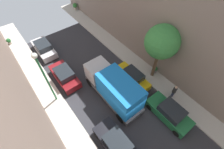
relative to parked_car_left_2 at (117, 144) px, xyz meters
The scene contains 16 objects.
ground 3.18m from the parked_car_left_2, 29.37° to the left, with size 32.00×32.00×0.00m, color #2D2D33.
sidewalk_left 2.83m from the parked_car_left_2, 146.55° to the left, with size 2.00×44.00×0.15m, color #B7B2A8.
sidewalk_right 7.87m from the parked_car_left_2, 11.16° to the left, with size 2.00×44.00×0.15m, color #B7B2A8.
building_right 13.52m from the parked_car_left_2, ahead, with size 6.00×44.00×14.64m, color gray.
parked_car_left_2 is the anchor object (origin of this frame).
parked_car_left_3 8.77m from the parked_car_left_2, 90.00° to the left, with size 1.78×4.20×1.57m.
parked_car_left_4 14.32m from the parked_car_left_2, 90.00° to the left, with size 1.78×4.20×1.57m.
parked_car_right_2 5.47m from the parked_car_left_2, ahead, with size 1.78×4.20×1.57m.
parked_car_right_3 6.84m from the parked_car_left_2, 37.87° to the left, with size 1.78×4.20×1.57m.
delivery_truck 4.74m from the parked_car_left_2, 54.23° to the left, with size 2.26×6.60×3.38m.
pedestrian 7.29m from the parked_car_left_2, ahead, with size 0.40×0.36×1.72m.
street_tree_1 9.43m from the parked_car_left_2, 23.36° to the left, with size 3.18×3.18×6.21m.
potted_plant_2 18.90m from the parked_car_left_2, 99.18° to the left, with size 0.55×0.55×0.80m.
potted_plant_3 22.63m from the parked_car_left_2, 68.65° to the left, with size 0.72×0.72×1.06m.
potted_plant_4 9.05m from the parked_car_left_2, 22.74° to the left, with size 0.48×0.48×0.83m.
lamp_post 8.08m from the parked_car_left_2, 105.01° to the left, with size 0.44×0.44×6.08m.
Camera 1 is at (-5.31, -4.28, 13.88)m, focal length 25.63 mm.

